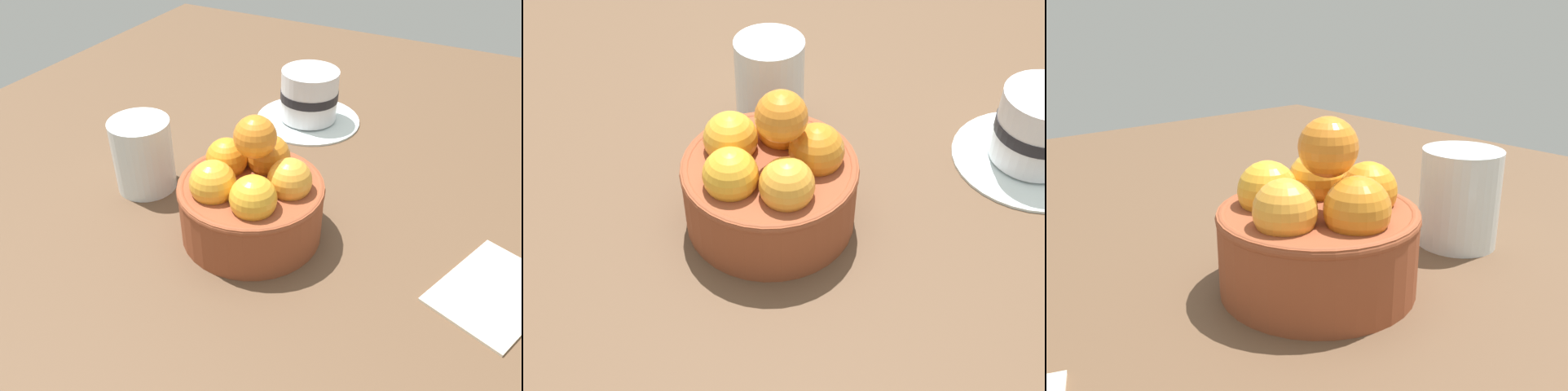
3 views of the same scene
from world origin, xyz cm
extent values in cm
cube|color=brown|center=(0.00, 0.00, -1.72)|extent=(140.42, 113.20, 3.44)
cylinder|color=brown|center=(0.00, 0.00, 3.32)|extent=(15.62, 15.62, 6.64)
torus|color=brown|center=(0.00, 0.00, 6.24)|extent=(15.82, 15.82, 1.00)
sphere|color=orange|center=(-0.96, 4.03, 7.75)|extent=(4.72, 4.72, 4.72)
sphere|color=orange|center=(-4.13, 0.33, 7.75)|extent=(4.92, 4.92, 4.92)
sphere|color=orange|center=(-1.59, -3.83, 7.75)|extent=(4.63, 4.63, 4.63)
sphere|color=gold|center=(3.15, -2.70, 7.75)|extent=(4.91, 4.91, 4.91)
sphere|color=gold|center=(3.54, 2.16, 7.75)|extent=(4.80, 4.80, 4.80)
sphere|color=orange|center=(-1.05, 0.12, 11.78)|extent=(4.50, 4.50, 4.50)
cylinder|color=silver|center=(-27.31, -4.72, 0.30)|extent=(15.82, 15.82, 0.60)
cylinder|color=white|center=(-27.31, -4.72, 4.36)|extent=(8.54, 8.54, 7.53)
cylinder|color=black|center=(-27.31, -4.72, 4.35)|extent=(8.70, 8.70, 1.35)
cylinder|color=silver|center=(-1.92, -16.03, 4.57)|extent=(7.37, 7.37, 9.15)
cube|color=beige|center=(-2.77, 25.66, 0.30)|extent=(15.21, 12.83, 0.60)
camera|label=1|loc=(38.68, 21.17, 37.77)|focal=35.17mm
camera|label=2|loc=(5.03, 46.28, 47.15)|focal=48.66mm
camera|label=3|loc=(-30.10, 27.24, 21.40)|focal=38.68mm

